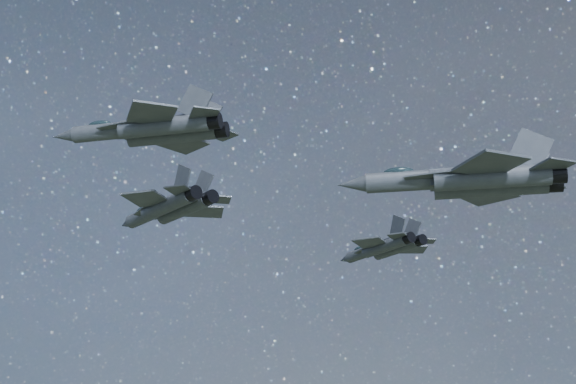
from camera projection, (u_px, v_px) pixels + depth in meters
The scene contains 4 objects.
jet_lead at pixel (169, 207), 85.67m from camera, with size 18.05×12.20×4.55m.
jet_left at pixel (385, 247), 97.20m from camera, with size 15.59×10.25×4.00m.
jet_right at pixel (154, 129), 69.76m from camera, with size 16.90×11.26×4.29m.
jet_slot at pixel (472, 180), 69.11m from camera, with size 19.98×13.14×5.13m.
Camera 1 is at (42.33, -64.97, 127.72)m, focal length 50.00 mm.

